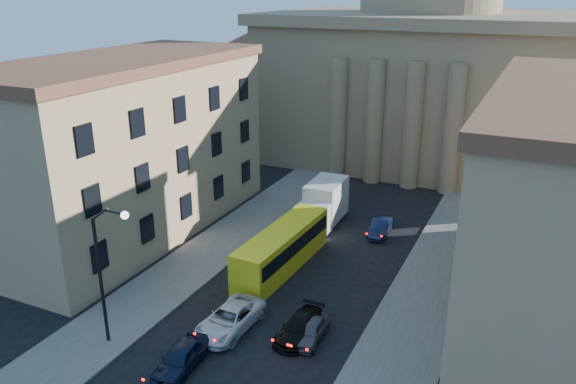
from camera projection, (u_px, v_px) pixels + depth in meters
The scene contains 12 objects.
sidewalk_left at pixel (191, 266), 42.27m from camera, with size 5.00×60.00×0.15m, color #57544F.
sidewalk_right at pixel (415, 320), 35.51m from camera, with size 5.00×60.00×0.15m, color #57544F.
church at pixel (424, 57), 66.63m from camera, with size 68.02×28.76×36.60m.
building_left at pixel (127, 146), 46.49m from camera, with size 11.60×26.60×14.70m.
street_lamp at pixel (106, 265), 31.36m from camera, with size 2.62×0.44×8.83m.
car_left_near at pixel (181, 358), 30.80m from camera, with size 1.73×4.30×1.46m, color #0E1A32.
car_left_mid at pixel (230, 319), 34.38m from camera, with size 2.50×5.41×1.50m, color silver.
car_right_mid at pixel (299, 327), 33.76m from camera, with size 1.79×4.41×1.28m, color black.
car_right_far at pixel (311, 330), 33.45m from camera, with size 1.48×3.67×1.25m, color #4D4D52.
car_right_distant at pixel (381, 227), 47.56m from camera, with size 1.41×4.06×1.34m, color #0E1732.
city_bus at pixel (282, 247), 41.70m from camera, with size 2.98×10.99×3.07m.
box_truck at pixel (323, 206), 49.25m from camera, with size 2.87×6.88×3.73m.
Camera 1 is at (14.13, -13.03, 19.99)m, focal length 35.00 mm.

